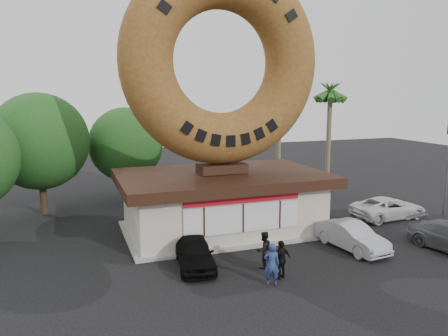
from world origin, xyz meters
name	(u,v)px	position (x,y,z in m)	size (l,w,h in m)	color
ground	(268,271)	(0.00, 0.00, 0.00)	(90.00, 90.00, 0.00)	black
donut_shop	(222,200)	(0.00, 5.98, 1.77)	(11.20, 7.20, 3.80)	beige
giant_donut	(222,62)	(0.00, 6.00, 9.20)	(10.80, 10.80, 2.75)	olive
tree_west	(39,141)	(-9.50, 13.00, 4.64)	(6.00, 6.00, 7.65)	#473321
tree_mid	(126,144)	(-4.00, 15.00, 4.02)	(5.20, 5.20, 6.63)	#473321
palm_near	(280,82)	(7.50, 14.00, 8.41)	(2.60, 2.60, 9.75)	#726651
palm_far	(330,95)	(11.00, 12.50, 7.48)	(2.60, 2.60, 8.75)	#726651
street_lamp	(153,136)	(-1.86, 16.00, 4.48)	(2.11, 0.20, 8.00)	#59595E
person_left	(272,264)	(-0.49, -1.31, 0.87)	(0.63, 0.42, 1.73)	navy
person_center	(264,250)	(-0.05, 0.38, 0.82)	(0.80, 0.62, 1.65)	black
person_right	(281,260)	(0.16, -0.88, 0.82)	(0.96, 0.40, 1.64)	black
car_black	(195,253)	(-2.86, 1.53, 0.65)	(1.54, 3.83, 1.30)	black
car_silver	(352,236)	(4.99, 1.04, 0.67)	(1.41, 4.05, 1.34)	#9D9EA2
car_white	(388,208)	(10.42, 4.83, 0.65)	(2.17, 4.71, 1.31)	silver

